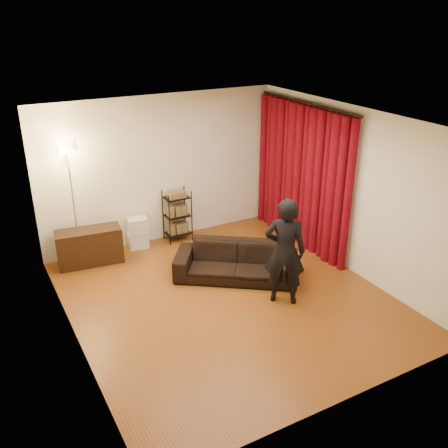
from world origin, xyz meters
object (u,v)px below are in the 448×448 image
storage_boxes (138,233)px  floor_lamp (74,206)px  sofa (236,262)px  person (285,251)px  wire_shelf (177,216)px  media_cabinet (90,247)px

storage_boxes → floor_lamp: size_ratio=0.27×
sofa → person: (0.26, -0.94, 0.54)m
wire_shelf → floor_lamp: size_ratio=0.46×
sofa → media_cabinet: (-1.95, 1.63, 0.03)m
person → wire_shelf: person is taller
storage_boxes → wire_shelf: size_ratio=0.59×
media_cabinet → floor_lamp: (-0.17, 0.06, 0.75)m
media_cabinet → storage_boxes: size_ratio=1.85×
sofa → person: bearing=-38.7°
floor_lamp → wire_shelf: bearing=2.9°
wire_shelf → floor_lamp: 1.96m
media_cabinet → wire_shelf: 1.72m
person → media_cabinet: 3.42m
sofa → floor_lamp: bearing=177.1°
sofa → floor_lamp: (-2.12, 1.68, 0.78)m
person → wire_shelf: size_ratio=1.67×
sofa → storage_boxes: 2.08m
person → storage_boxes: bearing=-27.1°
storage_boxes → sofa: bearing=-60.6°
sofa → person: 1.11m
person → floor_lamp: bearing=-9.9°
wire_shelf → floor_lamp: floor_lamp is taller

